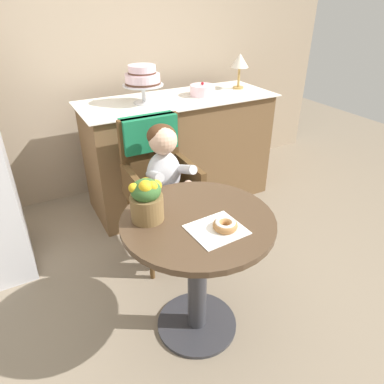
{
  "coord_description": "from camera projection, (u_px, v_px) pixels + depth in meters",
  "views": [
    {
      "loc": [
        -0.66,
        -1.16,
        1.63
      ],
      "look_at": [
        0.05,
        0.15,
        0.77
      ],
      "focal_mm": 32.69,
      "sensor_mm": 36.0,
      "label": 1
    }
  ],
  "objects": [
    {
      "name": "ground_plane",
      "position": [
        197.0,
        324.0,
        1.97
      ],
      "size": [
        8.0,
        8.0,
        0.0
      ],
      "primitive_type": "plane",
      "color": "gray"
    },
    {
      "name": "back_wall",
      "position": [
        82.0,
        33.0,
        2.71
      ],
      "size": [
        4.8,
        0.1,
        2.7
      ],
      "primitive_type": "cube",
      "color": "tan",
      "rests_on": "ground"
    },
    {
      "name": "cafe_table",
      "position": [
        198.0,
        254.0,
        1.71
      ],
      "size": [
        0.72,
        0.72,
        0.72
      ],
      "color": "#4C3826",
      "rests_on": "ground"
    },
    {
      "name": "wicker_chair",
      "position": [
        156.0,
        167.0,
        2.26
      ],
      "size": [
        0.42,
        0.45,
        0.95
      ],
      "rotation": [
        0.0,
        0.0,
        -0.03
      ],
      "color": "brown",
      "rests_on": "ground"
    },
    {
      "name": "seated_child",
      "position": [
        166.0,
        172.0,
        2.12
      ],
      "size": [
        0.27,
        0.32,
        0.73
      ],
      "color": "silver",
      "rests_on": "ground"
    },
    {
      "name": "display_counter",
      "position": [
        180.0,
        151.0,
        2.96
      ],
      "size": [
        1.56,
        0.62,
        0.9
      ],
      "color": "brown",
      "rests_on": "ground"
    },
    {
      "name": "tiered_cake_stand",
      "position": [
        143.0,
        78.0,
        2.53
      ],
      "size": [
        0.3,
        0.3,
        0.27
      ],
      "color": "silver",
      "rests_on": "display_counter"
    },
    {
      "name": "table_lamp",
      "position": [
        240.0,
        62.0,
        2.91
      ],
      "size": [
        0.15,
        0.15,
        0.28
      ],
      "color": "#B28C47",
      "rests_on": "display_counter"
    },
    {
      "name": "round_layer_cake",
      "position": [
        202.0,
        90.0,
        2.79
      ],
      "size": [
        0.2,
        0.2,
        0.11
      ],
      "color": "silver",
      "rests_on": "display_counter"
    },
    {
      "name": "donut_front",
      "position": [
        225.0,
        225.0,
        1.52
      ],
      "size": [
        0.11,
        0.11,
        0.04
      ],
      "color": "#AD7542",
      "rests_on": "cafe_table"
    },
    {
      "name": "paper_napkin",
      "position": [
        217.0,
        230.0,
        1.53
      ],
      "size": [
        0.24,
        0.22,
        0.0
      ],
      "primitive_type": "cube",
      "rotation": [
        0.0,
        0.0,
        0.06
      ],
      "color": "white",
      "rests_on": "cafe_table"
    },
    {
      "name": "flower_vase",
      "position": [
        146.0,
        198.0,
        1.55
      ],
      "size": [
        0.15,
        0.16,
        0.21
      ],
      "color": "brown",
      "rests_on": "cafe_table"
    }
  ]
}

